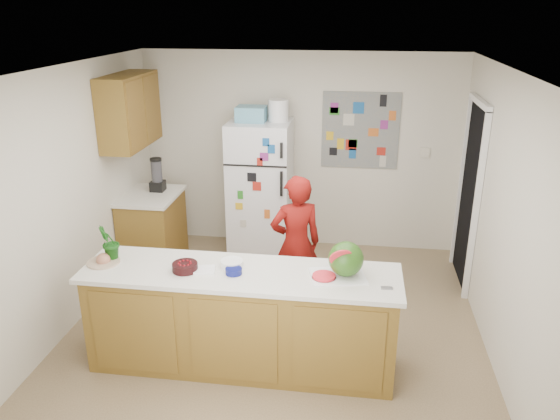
# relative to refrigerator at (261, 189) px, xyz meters

# --- Properties ---
(floor) EXTENTS (4.00, 4.50, 0.02)m
(floor) POSITION_rel_refrigerator_xyz_m (0.45, -1.88, -0.86)
(floor) COLOR brown
(floor) RESTS_ON ground
(wall_back) EXTENTS (4.00, 0.02, 2.50)m
(wall_back) POSITION_rel_refrigerator_xyz_m (0.45, 0.38, 0.40)
(wall_back) COLOR beige
(wall_back) RESTS_ON ground
(wall_left) EXTENTS (0.02, 4.50, 2.50)m
(wall_left) POSITION_rel_refrigerator_xyz_m (-1.56, -1.88, 0.40)
(wall_left) COLOR beige
(wall_left) RESTS_ON ground
(wall_right) EXTENTS (0.02, 4.50, 2.50)m
(wall_right) POSITION_rel_refrigerator_xyz_m (2.46, -1.88, 0.40)
(wall_right) COLOR beige
(wall_right) RESTS_ON ground
(ceiling) EXTENTS (4.00, 4.50, 0.02)m
(ceiling) POSITION_rel_refrigerator_xyz_m (0.45, -1.88, 1.66)
(ceiling) COLOR white
(ceiling) RESTS_ON wall_back
(doorway) EXTENTS (0.03, 0.85, 2.04)m
(doorway) POSITION_rel_refrigerator_xyz_m (2.44, -0.43, 0.17)
(doorway) COLOR black
(doorway) RESTS_ON ground
(peninsula_base) EXTENTS (2.60, 0.62, 0.88)m
(peninsula_base) POSITION_rel_refrigerator_xyz_m (0.25, -2.38, -0.41)
(peninsula_base) COLOR brown
(peninsula_base) RESTS_ON floor
(peninsula_top) EXTENTS (2.68, 0.70, 0.04)m
(peninsula_top) POSITION_rel_refrigerator_xyz_m (0.25, -2.38, 0.05)
(peninsula_top) COLOR silver
(peninsula_top) RESTS_ON peninsula_base
(side_counter_base) EXTENTS (0.60, 0.80, 0.86)m
(side_counter_base) POSITION_rel_refrigerator_xyz_m (-1.24, -0.53, -0.42)
(side_counter_base) COLOR brown
(side_counter_base) RESTS_ON floor
(side_counter_top) EXTENTS (0.64, 0.84, 0.04)m
(side_counter_top) POSITION_rel_refrigerator_xyz_m (-1.24, -0.53, 0.03)
(side_counter_top) COLOR silver
(side_counter_top) RESTS_ON side_counter_base
(upper_cabinets) EXTENTS (0.35, 1.00, 0.80)m
(upper_cabinets) POSITION_rel_refrigerator_xyz_m (-1.37, -0.58, 1.05)
(upper_cabinets) COLOR brown
(upper_cabinets) RESTS_ON wall_left
(refrigerator) EXTENTS (0.75, 0.70, 1.70)m
(refrigerator) POSITION_rel_refrigerator_xyz_m (0.00, 0.00, 0.00)
(refrigerator) COLOR silver
(refrigerator) RESTS_ON floor
(fridge_top_bin) EXTENTS (0.35, 0.28, 0.18)m
(fridge_top_bin) POSITION_rel_refrigerator_xyz_m (-0.10, 0.00, 0.94)
(fridge_top_bin) COLOR #5999B2
(fridge_top_bin) RESTS_ON refrigerator
(photo_collage) EXTENTS (0.95, 0.01, 0.95)m
(photo_collage) POSITION_rel_refrigerator_xyz_m (1.20, 0.36, 0.70)
(photo_collage) COLOR slate
(photo_collage) RESTS_ON wall_back
(person) EXTENTS (0.62, 0.52, 1.46)m
(person) POSITION_rel_refrigerator_xyz_m (0.60, -1.35, -0.12)
(person) COLOR maroon
(person) RESTS_ON floor
(blender_appliance) EXTENTS (0.13, 0.13, 0.38)m
(blender_appliance) POSITION_rel_refrigerator_xyz_m (-1.19, -0.38, 0.24)
(blender_appliance) COLOR black
(blender_appliance) RESTS_ON side_counter_top
(cutting_board) EXTENTS (0.51, 0.42, 0.01)m
(cutting_board) POSITION_rel_refrigerator_xyz_m (1.06, -2.36, 0.08)
(cutting_board) COLOR silver
(cutting_board) RESTS_ON peninsula_top
(watermelon) EXTENTS (0.29, 0.29, 0.29)m
(watermelon) POSITION_rel_refrigerator_xyz_m (1.12, -2.34, 0.23)
(watermelon) COLOR #2A5F1A
(watermelon) RESTS_ON cutting_board
(watermelon_slice) EXTENTS (0.19, 0.19, 0.02)m
(watermelon_slice) POSITION_rel_refrigerator_xyz_m (0.95, -2.41, 0.09)
(watermelon_slice) COLOR red
(watermelon_slice) RESTS_ON cutting_board
(cherry_bowl) EXTENTS (0.25, 0.25, 0.07)m
(cherry_bowl) POSITION_rel_refrigerator_xyz_m (-0.21, -2.43, 0.11)
(cherry_bowl) COLOR black
(cherry_bowl) RESTS_ON peninsula_top
(white_bowl) EXTENTS (0.21, 0.21, 0.06)m
(white_bowl) POSITION_rel_refrigerator_xyz_m (0.16, -2.31, 0.10)
(white_bowl) COLOR white
(white_bowl) RESTS_ON peninsula_top
(cobalt_bowl) EXTENTS (0.15, 0.15, 0.05)m
(cobalt_bowl) POSITION_rel_refrigerator_xyz_m (0.21, -2.43, 0.10)
(cobalt_bowl) COLOR #0C1155
(cobalt_bowl) RESTS_ON peninsula_top
(plate) EXTENTS (0.36, 0.36, 0.02)m
(plate) POSITION_rel_refrigerator_xyz_m (-0.95, -2.39, 0.08)
(plate) COLOR beige
(plate) RESTS_ON peninsula_top
(paper_towel) EXTENTS (0.20, 0.18, 0.02)m
(paper_towel) POSITION_rel_refrigerator_xyz_m (-0.05, -2.41, 0.08)
(paper_towel) COLOR silver
(paper_towel) RESTS_ON peninsula_top
(keys) EXTENTS (0.09, 0.05, 0.01)m
(keys) POSITION_rel_refrigerator_xyz_m (1.45, -2.51, 0.08)
(keys) COLOR gray
(keys) RESTS_ON peninsula_top
(potted_plant) EXTENTS (0.19, 0.21, 0.33)m
(potted_plant) POSITION_rel_refrigerator_xyz_m (-0.91, -2.33, 0.23)
(potted_plant) COLOR #144310
(potted_plant) RESTS_ON peninsula_top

